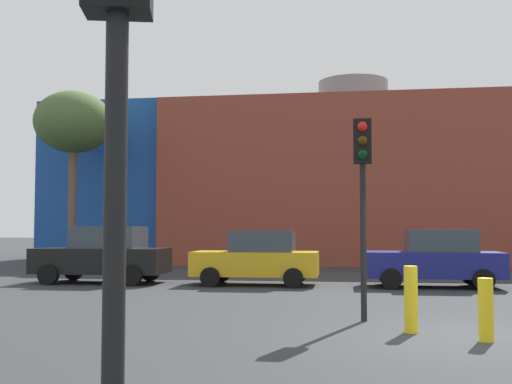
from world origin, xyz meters
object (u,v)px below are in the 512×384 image
Objects in this scene: parked_car_0 at (103,255)px; traffic_light_island at (363,172)px; parked_car_1 at (257,258)px; bollard_yellow_0 at (486,310)px; parked_car_2 at (435,259)px; traffic_light_near_left at (117,36)px; bollard_yellow_1 at (411,299)px; bare_tree_0 at (73,124)px.

parked_car_0 is 1.08× the size of traffic_light_island.
parked_car_1 reaches higher than bollard_yellow_0.
parked_car_2 is 8.08m from traffic_light_island.
bollard_yellow_0 is (3.45, 7.52, -2.35)m from traffic_light_near_left.
bollard_yellow_0 is at bearing -32.19° from bollard_yellow_1.
parked_car_2 is at bearing -180.00° from parked_car_1.
bollard_yellow_0 is (10.33, -9.36, -0.43)m from parked_car_0.
parked_car_2 is 8.81m from bollard_yellow_1.
parked_car_1 reaches higher than bollard_yellow_1.
traffic_light_island is 3.44× the size of bollard_yellow_1.
bollard_yellow_1 is (-1.12, 0.70, 0.07)m from bollard_yellow_0.
parked_car_2 reaches higher than bollard_yellow_1.
parked_car_2 is at bearing 153.50° from traffic_light_near_left.
parked_car_0 reaches higher than parked_car_1.
parked_car_2 is (10.83, 0.00, -0.05)m from parked_car_0.
parked_car_1 is 9.53m from bollard_yellow_1.
traffic_light_near_left is 0.96× the size of traffic_light_island.
traffic_light_island is at bearing 113.24° from parked_car_1.
bare_tree_0 reaches higher than traffic_light_island.
bollard_yellow_1 is at bearing 136.79° from parked_car_0.
bollard_yellow_1 is at bearing 32.60° from traffic_light_island.
parked_car_1 is 0.98× the size of parked_car_2.
parked_car_1 is 5.59m from parked_car_2.
traffic_light_near_left reaches higher than bollard_yellow_0.
traffic_light_near_left is at bearing -114.63° from bollard_yellow_0.
bare_tree_0 is at bearing 130.74° from bollard_yellow_1.
parked_car_2 is 3.53× the size of bollard_yellow_1.
bollard_yellow_0 is at bearing 86.98° from parked_car_2.
traffic_light_island is at bearing -48.66° from bare_tree_0.
parked_car_1 is at bearing -36.74° from bare_tree_0.
parked_car_1 is 17.08m from traffic_light_near_left.
bare_tree_0 is 8.02× the size of bollard_yellow_0.
parked_car_0 is 4.26× the size of bollard_yellow_0.
bollard_yellow_1 is (9.22, -8.66, -0.36)m from parked_car_0.
parked_car_1 is at bearing -180.00° from parked_car_0.
traffic_light_island is (8.43, -7.43, 2.02)m from parked_car_0.
parked_car_1 is at bearing 114.67° from bollard_yellow_1.
bollard_yellow_0 is at bearing 44.56° from traffic_light_island.
bare_tree_0 is at bearing -58.21° from parked_car_0.
parked_car_2 is 9.38m from bollard_yellow_0.
traffic_light_near_left reaches higher than bollard_yellow_1.
parked_car_0 is at bearing 0.00° from parked_car_2.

